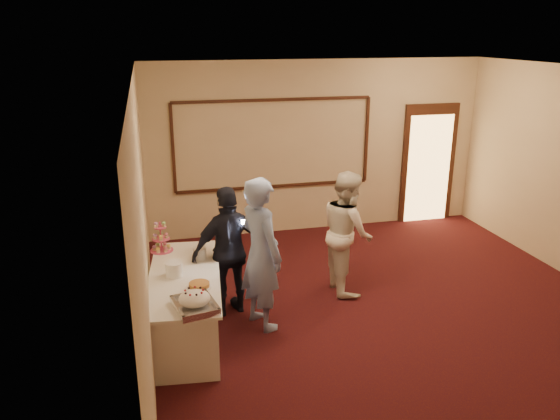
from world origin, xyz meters
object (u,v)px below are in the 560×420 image
at_px(buffet_table, 186,304).
at_px(man, 261,254).
at_px(plate_stack_b, 200,253).
at_px(cupcake_stand, 161,240).
at_px(woman, 347,232).
at_px(pavlova_tray, 195,301).
at_px(tart, 199,285).
at_px(plate_stack_a, 174,269).
at_px(guest, 230,251).

bearing_deg(buffet_table, man, 0.76).
bearing_deg(plate_stack_b, buffet_table, -117.10).
distance_m(cupcake_stand, woman, 2.48).
relative_size(pavlova_tray, woman, 0.34).
height_order(cupcake_stand, tart, cupcake_stand).
bearing_deg(pavlova_tray, plate_stack_b, 82.02).
bearing_deg(cupcake_stand, buffet_table, -74.43).
bearing_deg(buffet_table, plate_stack_a, -178.94).
relative_size(buffet_table, man, 1.15).
bearing_deg(guest, tart, 47.01).
bearing_deg(pavlova_tray, tart, 79.09).
distance_m(buffet_table, plate_stack_a, 0.48).
bearing_deg(buffet_table, woman, 17.30).
bearing_deg(tart, guest, 59.71).
relative_size(buffet_table, guest, 1.29).
height_order(man, guest, man).
bearing_deg(plate_stack_a, tart, -55.70).
xyz_separation_m(pavlova_tray, man, (0.86, 0.85, 0.08)).
bearing_deg(man, buffet_table, 68.42).
relative_size(plate_stack_a, plate_stack_b, 1.21).
bearing_deg(cupcake_stand, man, -34.91).
height_order(buffet_table, guest, guest).
bearing_deg(woman, pavlova_tray, 125.58).
distance_m(cupcake_stand, tart, 1.23).
height_order(plate_stack_b, man, man).
xyz_separation_m(man, guest, (-0.31, 0.41, -0.10)).
xyz_separation_m(pavlova_tray, cupcake_stand, (-0.27, 1.64, 0.07)).
bearing_deg(plate_stack_b, man, -32.11).
relative_size(cupcake_stand, woman, 0.25).
bearing_deg(man, plate_stack_a, 68.46).
bearing_deg(guest, pavlova_tray, 53.67).
distance_m(plate_stack_b, man, 0.81).
relative_size(plate_stack_a, guest, 0.12).
height_order(man, woman, man).
bearing_deg(plate_stack_a, buffet_table, 1.06).
height_order(buffet_table, cupcake_stand, cupcake_stand).
bearing_deg(woman, man, 117.87).
height_order(cupcake_stand, guest, guest).
distance_m(buffet_table, plate_stack_b, 0.67).
height_order(plate_stack_a, guest, guest).
relative_size(tart, woman, 0.16).
distance_m(plate_stack_b, woman, 2.04).
bearing_deg(tart, pavlova_tray, -100.91).
relative_size(cupcake_stand, plate_stack_b, 2.53).
height_order(plate_stack_a, woman, woman).
relative_size(man, guest, 1.12).
relative_size(pavlova_tray, cupcake_stand, 1.34).
xyz_separation_m(woman, guest, (-1.65, -0.28, -0.01)).
relative_size(plate_stack_b, man, 0.09).
xyz_separation_m(pavlova_tray, guest, (0.55, 1.26, -0.02)).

